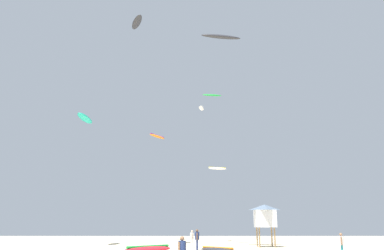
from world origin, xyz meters
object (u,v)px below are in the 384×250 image
person_midground (196,238)px  kite_grounded_mid (147,249)px  person_right (340,243)px  kite_grounded_near (216,250)px  lifeguard_tower (264,216)px  kite_aloft_0 (200,108)px  kite_aloft_3 (216,168)px  kite_aloft_4 (211,95)px  kite_aloft_1 (156,136)px  person_foreground (181,250)px  kite_aloft_5 (136,22)px  person_left (191,237)px  kite_aloft_2 (84,118)px  kite_aloft_6 (220,37)px

person_midground → kite_grounded_mid: (-4.00, -2.92, -0.77)m
person_right → kite_grounded_near: 9.78m
kite_grounded_near → lifeguard_tower: lifeguard_tower is taller
kite_aloft_0 → kite_aloft_3: size_ratio=0.80×
person_midground → kite_aloft_4: size_ratio=0.73×
kite_aloft_1 → person_right: bearing=-58.6°
kite_aloft_1 → person_foreground: bearing=-82.6°
kite_grounded_near → kite_aloft_5: size_ratio=0.82×
lifeguard_tower → kite_aloft_5: kite_aloft_5 is taller
kite_grounded_near → person_right: bearing=-29.4°
person_left → kite_aloft_4: bearing=-112.8°
person_foreground → kite_aloft_3: 31.71m
kite_grounded_mid → kite_aloft_4: bearing=63.6°
person_left → kite_aloft_2: bearing=-10.0°
kite_aloft_1 → kite_aloft_4: 11.98m
person_midground → kite_aloft_2: 18.90m
person_foreground → kite_aloft_6: (3.62, 18.46, 20.83)m
person_foreground → kite_aloft_5: size_ratio=0.43×
kite_aloft_0 → lifeguard_tower: bearing=-59.5°
person_left → lifeguard_tower: size_ratio=0.39×
kite_grounded_mid → kite_aloft_0: kite_aloft_0 is taller
lifeguard_tower → kite_aloft_5: size_ratio=1.06×
person_right → kite_aloft_1: kite_aloft_1 is taller
kite_aloft_0 → kite_aloft_3: 8.46m
person_midground → lifeguard_tower: lifeguard_tower is taller
lifeguard_tower → kite_aloft_3: (-4.09, 10.04, 6.11)m
kite_aloft_3 → kite_aloft_5: (-9.93, -7.66, 16.66)m
kite_aloft_4 → person_midground: bearing=-102.1°
kite_grounded_mid → kite_aloft_3: 20.86m
person_left → kite_grounded_near: (2.10, -6.46, -0.74)m
kite_aloft_0 → kite_aloft_2: kite_aloft_0 is taller
kite_grounded_mid → kite_aloft_6: (6.67, 5.65, 21.55)m
kite_aloft_4 → lifeguard_tower: bearing=-41.9°
kite_grounded_near → lifeguard_tower: bearing=53.7°
person_right → kite_grounded_mid: bearing=1.0°
person_left → kite_aloft_1: size_ratio=0.47×
kite_aloft_1 → kite_aloft_3: size_ratio=1.29×
kite_aloft_2 → kite_aloft_5: (5.35, 0.54, 12.12)m
lifeguard_tower → kite_aloft_6: size_ratio=0.92×
person_right → kite_aloft_4: (-8.18, 16.43, 16.32)m
person_right → kite_grounded_near: person_right is taller
kite_aloft_0 → kite_aloft_6: kite_aloft_6 is taller
person_midground → person_right: 12.52m
person_left → kite_aloft_5: (-6.65, 3.11, 24.88)m
lifeguard_tower → kite_aloft_4: bearing=138.1°
kite_grounded_mid → kite_grounded_near: bearing=3.7°
person_midground → kite_aloft_1: size_ratio=0.51×
kite_grounded_near → kite_aloft_4: (0.31, 11.65, 17.08)m
person_foreground → lifeguard_tower: 21.93m
person_left → kite_aloft_3: (3.28, 10.77, 8.22)m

